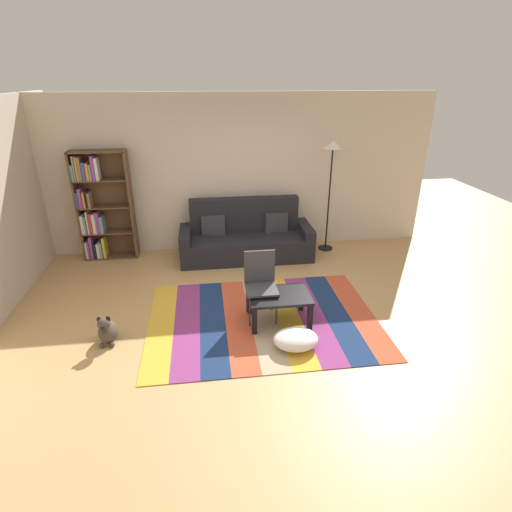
{
  "coord_description": "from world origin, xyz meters",
  "views": [
    {
      "loc": [
        -0.66,
        -4.46,
        2.94
      ],
      "look_at": [
        0.01,
        0.57,
        0.65
      ],
      "focal_mm": 28.21,
      "sensor_mm": 36.0,
      "label": 1
    }
  ],
  "objects": [
    {
      "name": "couch",
      "position": [
        0.02,
        2.02,
        0.34
      ],
      "size": [
        2.26,
        0.8,
        1.0
      ],
      "color": "black",
      "rests_on": "ground_plane"
    },
    {
      "name": "folding_chair",
      "position": [
        0.0,
        0.09,
        0.53
      ],
      "size": [
        0.4,
        0.4,
        0.9
      ],
      "rotation": [
        0.0,
        0.0,
        -0.55
      ],
      "color": "#38383D",
      "rests_on": "ground_plane"
    },
    {
      "name": "back_wall",
      "position": [
        0.0,
        2.55,
        1.35
      ],
      "size": [
        6.8,
        0.1,
        2.7
      ],
      "primitive_type": "cube",
      "color": "beige",
      "rests_on": "ground_plane"
    },
    {
      "name": "rug",
      "position": [
        0.02,
        -0.03,
        0.01
      ],
      "size": [
        2.97,
        2.16,
        0.01
      ],
      "color": "gold",
      "rests_on": "ground_plane"
    },
    {
      "name": "pouf",
      "position": [
        0.31,
        -0.67,
        0.11
      ],
      "size": [
        0.53,
        0.42,
        0.2
      ],
      "primitive_type": "ellipsoid",
      "color": "white",
      "rests_on": "rug"
    },
    {
      "name": "standing_lamp",
      "position": [
        1.51,
        2.16,
        1.63
      ],
      "size": [
        0.32,
        0.32,
        1.96
      ],
      "color": "black",
      "rests_on": "ground_plane"
    },
    {
      "name": "dog",
      "position": [
        -1.9,
        -0.26,
        0.16
      ],
      "size": [
        0.22,
        0.35,
        0.4
      ],
      "color": "#473D33",
      "rests_on": "ground_plane"
    },
    {
      "name": "bookshelf",
      "position": [
        -2.43,
        2.31,
        0.91
      ],
      "size": [
        0.9,
        0.28,
        1.85
      ],
      "color": "brown",
      "rests_on": "ground_plane"
    },
    {
      "name": "coffee_table",
      "position": [
        0.22,
        -0.11,
        0.34
      ],
      "size": [
        0.78,
        0.55,
        0.39
      ],
      "color": "black",
      "rests_on": "rug"
    },
    {
      "name": "ground_plane",
      "position": [
        0.0,
        0.0,
        0.0
      ],
      "size": [
        14.0,
        14.0,
        0.0
      ],
      "primitive_type": "plane",
      "color": "tan"
    },
    {
      "name": "tv_remote",
      "position": [
        0.2,
        -0.09,
        0.41
      ],
      "size": [
        0.07,
        0.16,
        0.02
      ],
      "primitive_type": "cube",
      "rotation": [
        0.0,
        0.0,
        -0.21
      ],
      "color": "black",
      "rests_on": "coffee_table"
    }
  ]
}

